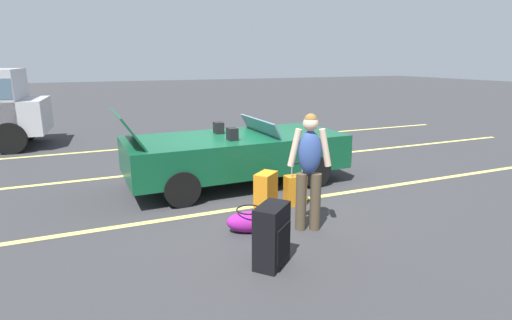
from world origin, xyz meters
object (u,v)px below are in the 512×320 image
Objects in this scene: suitcase_small_carryon at (295,190)px; traveler_person at (309,166)px; convertible_car at (245,153)px; suitcase_large_black at (272,236)px; suitcase_medium_bright at (266,192)px; duffel_bag at (250,221)px.

traveler_person is (-0.32, -0.96, 0.68)m from suitcase_small_carryon.
convertible_car is at bearing 12.97° from suitcase_small_carryon.
convertible_car is at bearing 121.80° from suitcase_large_black.
convertible_car is 3.35m from suitcase_large_black.
convertible_car is 6.87× the size of suitcase_medium_bright.
duffel_bag is 1.13m from traveler_person.
suitcase_medium_bright is at bearing 38.10° from traveler_person.
traveler_person is at bearing 87.26° from suitcase_large_black.
suitcase_medium_bright is at bearing -101.16° from convertible_car.
convertible_car is 2.58× the size of traveler_person.
convertible_car is 2.41m from duffel_bag.
suitcase_large_black reaches higher than suitcase_medium_bright.
traveler_person is (0.79, -0.24, 0.77)m from duffel_bag.
traveler_person reaches higher than suitcase_large_black.
suitcase_small_carryon is 1.22m from traveler_person.
convertible_car is 6.07× the size of duffel_bag.
convertible_car reaches higher than suitcase_large_black.
traveler_person is at bearing -16.85° from duffel_bag.
suitcase_small_carryon is at bearing 102.35° from suitcase_large_black.
suitcase_small_carryon is at bearing 5.08° from traveler_person.
traveler_person is (-0.03, -2.47, 0.34)m from convertible_car.
suitcase_small_carryon is (1.22, 1.70, -0.11)m from suitcase_large_black.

